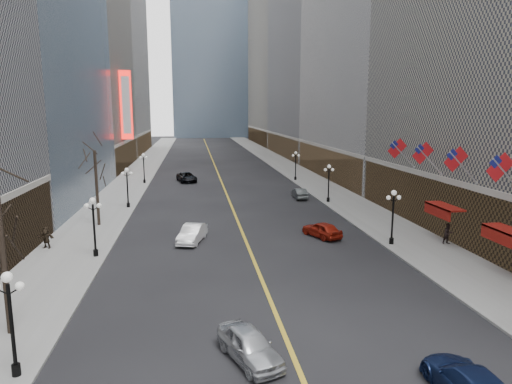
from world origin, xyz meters
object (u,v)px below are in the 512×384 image
object	(u,v)px
streetlamp_east_2	(329,179)
streetlamp_west_1	(94,221)
streetlamp_west_0	(11,313)
car_nb_near	(250,345)
streetlamp_west_3	(144,165)
car_nb_far	(187,177)
streetlamp_west_2	(127,183)
streetlamp_east_3	(296,163)
car_nb_mid	(192,234)
car_sb_far	(300,193)
car_sb_mid	(322,229)
streetlamp_east_1	(393,211)

from	to	relation	value
streetlamp_east_2	streetlamp_west_1	distance (m)	29.68
streetlamp_west_0	car_nb_near	size ratio (longest dim) A/B	1.08
streetlamp_west_3	car_nb_far	size ratio (longest dim) A/B	0.84
streetlamp_west_2	streetlamp_west_0	bearing A→B (deg)	-90.00
streetlamp_east_3	car_nb_mid	xyz separation A→B (m)	(-16.34, -32.69, -2.16)
car_nb_near	car_sb_far	xyz separation A→B (m)	(11.00, 37.07, -0.06)
car_nb_mid	car_sb_mid	distance (m)	11.34
streetlamp_west_2	car_nb_mid	distance (m)	16.53
car_sb_far	streetlamp_west_3	bearing A→B (deg)	-34.45
streetlamp_west_2	car_nb_mid	size ratio (longest dim) A/B	1.01
streetlamp_east_1	car_nb_mid	distance (m)	16.81
streetlamp_east_2	car_sb_mid	xyz separation A→B (m)	(-5.01, -14.73, -2.20)
streetlamp_east_1	car_nb_mid	xyz separation A→B (m)	(-16.34, 3.31, -2.16)
car_nb_near	car_sb_mid	xyz separation A→B (m)	(8.79, 19.17, -0.01)
streetlamp_west_0	streetlamp_west_3	xyz separation A→B (m)	(0.00, 52.00, 0.00)
streetlamp_west_1	car_sb_mid	xyz separation A→B (m)	(18.59, 3.27, -2.20)
streetlamp_east_3	car_nb_near	size ratio (longest dim) A/B	1.08
streetlamp_east_1	car_nb_mid	size ratio (longest dim) A/B	1.01
streetlamp_west_1	streetlamp_west_2	size ratio (longest dim) A/B	1.00
streetlamp_east_2	car_nb_near	bearing A→B (deg)	-112.15
streetlamp_west_1	car_sb_mid	size ratio (longest dim) A/B	1.10
car_nb_far	car_nb_mid	bearing A→B (deg)	-101.18
streetlamp_east_3	streetlamp_west_1	size ratio (longest dim) A/B	1.00
streetlamp_west_1	streetlamp_west_2	xyz separation A→B (m)	(0.00, 18.00, 0.00)
car_nb_mid	car_sb_far	bearing A→B (deg)	68.88
streetlamp_west_2	streetlamp_east_2	bearing A→B (deg)	0.00
streetlamp_west_0	car_sb_far	size ratio (longest dim) A/B	1.13
streetlamp_west_3	car_sb_mid	world-z (taller)	streetlamp_west_3
streetlamp_east_1	streetlamp_west_3	size ratio (longest dim) A/B	1.00
car_nb_near	car_sb_mid	size ratio (longest dim) A/B	1.02
streetlamp_west_2	car_sb_mid	world-z (taller)	streetlamp_west_2
streetlamp_west_1	car_sb_mid	world-z (taller)	streetlamp_west_1
streetlamp_east_2	streetlamp_west_0	size ratio (longest dim) A/B	1.00
car_nb_near	car_nb_far	world-z (taller)	car_nb_far
streetlamp_east_1	streetlamp_west_3	distance (m)	43.05
streetlamp_east_3	streetlamp_west_2	bearing A→B (deg)	-142.67
streetlamp_west_2	streetlamp_west_3	bearing A→B (deg)	90.00
streetlamp_west_2	car_nb_near	xyz separation A→B (m)	(9.80, -33.89, -2.19)
car_nb_near	car_sb_mid	distance (m)	21.09
streetlamp_east_2	streetlamp_west_0	distance (m)	41.39
streetlamp_west_0	streetlamp_west_1	size ratio (longest dim) A/B	1.00
streetlamp_west_3	car_sb_far	xyz separation A→B (m)	(20.80, -14.82, -2.24)
car_sb_far	car_sb_mid	bearing A→B (deg)	84.00
streetlamp_east_2	streetlamp_west_2	size ratio (longest dim) A/B	1.00
car_nb_far	car_sb_far	xyz separation A→B (m)	(14.40, -15.99, -0.09)
streetlamp_east_1	streetlamp_east_3	xyz separation A→B (m)	(0.00, 36.00, 0.00)
streetlamp_east_3	car_nb_near	distance (m)	53.74
car_nb_far	car_sb_mid	distance (m)	36.02
car_nb_far	streetlamp_east_3	bearing A→B (deg)	-16.50
streetlamp_east_2	streetlamp_west_1	xyz separation A→B (m)	(-23.60, -18.00, 0.00)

